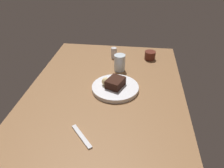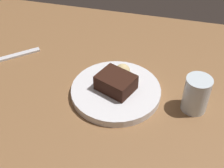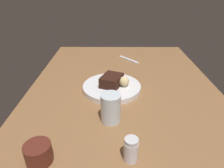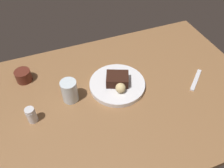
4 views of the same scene
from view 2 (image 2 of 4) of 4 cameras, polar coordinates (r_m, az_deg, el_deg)
name	(u,v)px [view 2 (image 2 of 4)]	position (r cm, az deg, el deg)	size (l,w,h in cm)	color
dining_table	(115,85)	(93.11, 0.50, -0.22)	(120.00, 84.00, 3.00)	brown
dessert_plate	(116,91)	(87.29, 0.72, -1.35)	(25.32, 25.32, 2.20)	silver
chocolate_cake_slice	(116,82)	(85.01, 0.72, 0.28)	(9.80, 7.77, 4.50)	black
bread_roll	(123,70)	(89.24, 2.02, 2.55)	(4.40, 4.40, 4.40)	#DBC184
water_glass	(196,94)	(83.49, 15.32, -1.85)	(6.84, 6.84, 10.23)	silver
dessert_spoon	(17,55)	(106.66, -17.13, 5.14)	(15.00, 1.80, 0.70)	silver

